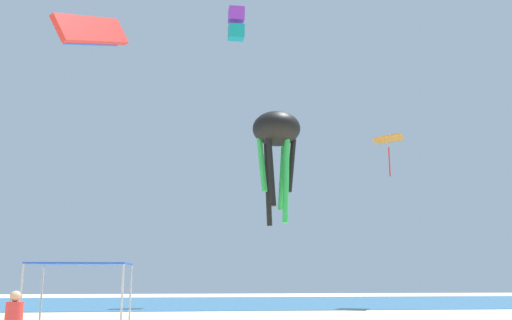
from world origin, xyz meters
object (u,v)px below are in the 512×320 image
Objects in this scene: kite_box_purple at (236,24)px; kite_octopus_black at (276,135)px; kite_parafoil_red at (92,31)px; kite_diamond_orange at (388,141)px; canopy_tent at (81,267)px.

kite_box_purple reaches higher than kite_octopus_black.
kite_diamond_orange is at bearing 158.41° from kite_parafoil_red.
kite_box_purple is at bearing 71.79° from canopy_tent.
canopy_tent is 0.90× the size of kite_parafoil_red.
kite_diamond_orange is (18.01, 17.45, 9.40)m from canopy_tent.
kite_box_purple reaches higher than kite_diamond_orange.
kite_parafoil_red is (-0.93, 3.81, 10.80)m from canopy_tent.
kite_parafoil_red is 9.92m from kite_octopus_black.
kite_octopus_black is (8.81, 1.35, -4.36)m from kite_parafoil_red.
canopy_tent is 1.20× the size of kite_box_purple.
canopy_tent is at bearing 46.43° from kite_parafoil_red.
kite_box_purple is (7.06, 21.47, 19.99)m from canopy_tent.
kite_diamond_orange is 23.39m from kite_parafoil_red.
canopy_tent is at bearing 160.94° from kite_diamond_orange.
kite_octopus_black is (7.88, 5.16, 6.44)m from canopy_tent.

